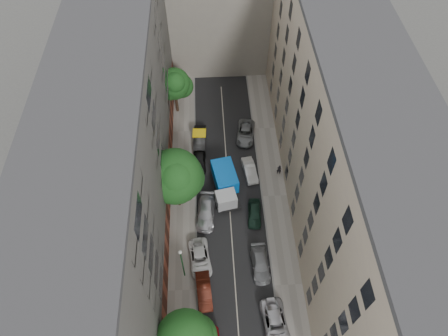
{
  "coord_description": "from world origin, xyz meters",
  "views": [
    {
      "loc": [
        -1.95,
        -25.65,
        40.69
      ],
      "look_at": [
        -0.6,
        0.13,
        6.0
      ],
      "focal_mm": 32.0,
      "sensor_mm": 36.0,
      "label": 1
    }
  ],
  "objects": [
    {
      "name": "tree_far",
      "position": [
        -6.3,
        14.9,
        4.96
      ],
      "size": [
        4.68,
        4.3,
        7.23
      ],
      "color": "#382619",
      "rests_on": "sidewalk_left"
    },
    {
      "name": "car_left_2",
      "position": [
        -3.6,
        -7.8,
        0.65
      ],
      "size": [
        2.74,
        4.94,
        1.31
      ],
      "primitive_type": "imported",
      "rotation": [
        0.0,
        0.0,
        0.12
      ],
      "color": "silver",
      "rests_on": "ground"
    },
    {
      "name": "car_right_3",
      "position": [
        2.8,
        3.6,
        0.65
      ],
      "size": [
        1.98,
        4.13,
        1.31
      ],
      "primitive_type": "imported",
      "rotation": [
        0.0,
        0.0,
        0.16
      ],
      "color": "silver",
      "rests_on": "ground"
    },
    {
      "name": "car_right_2",
      "position": [
        2.8,
        -2.6,
        0.65
      ],
      "size": [
        1.88,
        3.94,
        1.3
      ],
      "primitive_type": "imported",
      "rotation": [
        0.0,
        0.0,
        -0.09
      ],
      "color": "black",
      "rests_on": "ground"
    },
    {
      "name": "tarp_truck",
      "position": [
        -0.43,
        1.09,
        1.57
      ],
      "size": [
        3.53,
        6.55,
        2.84
      ],
      "rotation": [
        0.0,
        0.0,
        0.19
      ],
      "color": "black",
      "rests_on": "ground"
    },
    {
      "name": "car_right_1",
      "position": [
        2.8,
        -8.8,
        0.64
      ],
      "size": [
        1.94,
        4.47,
        1.28
      ],
      "primitive_type": "imported",
      "rotation": [
        0.0,
        0.0,
        0.03
      ],
      "color": "slate",
      "rests_on": "ground"
    },
    {
      "name": "building_endcap",
      "position": [
        0.0,
        28.0,
        9.0
      ],
      "size": [
        18.0,
        12.0,
        18.0
      ],
      "primitive_type": "cube",
      "color": "gray",
      "rests_on": "ground"
    },
    {
      "name": "building_left",
      "position": [
        -11.0,
        0.0,
        10.0
      ],
      "size": [
        8.0,
        44.0,
        20.0
      ],
      "primitive_type": "cube",
      "color": "#4F4D49",
      "rests_on": "ground"
    },
    {
      "name": "lamp_post",
      "position": [
        -5.25,
        -9.41,
        3.79
      ],
      "size": [
        0.36,
        0.36,
        5.84
      ],
      "color": "#185527",
      "rests_on": "sidewalk_left"
    },
    {
      "name": "sidewalk_left",
      "position": [
        -5.5,
        0.0,
        0.07
      ],
      "size": [
        3.0,
        44.0,
        0.15
      ],
      "primitive_type": "cube",
      "color": "gray",
      "rests_on": "ground"
    },
    {
      "name": "pedestrian",
      "position": [
        6.4,
        3.28,
        0.95
      ],
      "size": [
        0.65,
        0.49,
        1.61
      ],
      "primitive_type": "imported",
      "rotation": [
        0.0,
        0.0,
        2.95
      ],
      "color": "black",
      "rests_on": "sidewalk_right"
    },
    {
      "name": "car_left_3",
      "position": [
        -2.8,
        -2.2,
        0.72
      ],
      "size": [
        2.49,
        5.13,
        1.44
      ],
      "primitive_type": "imported",
      "rotation": [
        0.0,
        0.0,
        -0.1
      ],
      "color": "#B6B6BB",
      "rests_on": "ground"
    },
    {
      "name": "car_left_4",
      "position": [
        -3.43,
        5.4,
        0.67
      ],
      "size": [
        1.63,
        3.94,
        1.34
      ],
      "primitive_type": "imported",
      "rotation": [
        0.0,
        0.0,
        -0.01
      ],
      "color": "black",
      "rests_on": "ground"
    },
    {
      "name": "road_surface",
      "position": [
        0.0,
        0.0,
        0.01
      ],
      "size": [
        8.0,
        44.0,
        0.02
      ],
      "primitive_type": "cube",
      "color": "black",
      "rests_on": "ground"
    },
    {
      "name": "car_left_1",
      "position": [
        -3.23,
        -11.4,
        0.68
      ],
      "size": [
        1.77,
        4.21,
        1.35
      ],
      "primitive_type": "imported",
      "rotation": [
        0.0,
        0.0,
        0.08
      ],
      "color": "#4F1A0F",
      "rests_on": "ground"
    },
    {
      "name": "building_right",
      "position": [
        11.0,
        0.0,
        10.0
      ],
      "size": [
        8.0,
        44.0,
        20.0
      ],
      "primitive_type": "cube",
      "color": "tan",
      "rests_on": "ground"
    },
    {
      "name": "car_right_0",
      "position": [
        3.6,
        -15.0,
        0.7
      ],
      "size": [
        2.82,
        5.26,
        1.41
      ],
      "primitive_type": "imported",
      "rotation": [
        0.0,
        0.0,
        0.1
      ],
      "color": "silver",
      "rests_on": "ground"
    },
    {
      "name": "ground",
      "position": [
        0.0,
        0.0,
        0.0
      ],
      "size": [
        120.0,
        120.0,
        0.0
      ],
      "primitive_type": "plane",
      "color": "#4C4C49",
      "rests_on": "ground"
    },
    {
      "name": "tree_mid",
      "position": [
        -5.82,
        -0.69,
        5.67
      ],
      "size": [
        6.28,
        6.15,
        8.75
      ],
      "color": "#382619",
      "rests_on": "sidewalk_left"
    },
    {
      "name": "car_right_4",
      "position": [
        2.8,
        9.8,
        0.66
      ],
      "size": [
        2.93,
        5.07,
        1.33
      ],
      "primitive_type": "imported",
      "rotation": [
        0.0,
        0.0,
        -0.16
      ],
      "color": "gray",
      "rests_on": "ground"
    },
    {
      "name": "sidewalk_right",
      "position": [
        5.5,
        0.0,
        0.07
      ],
      "size": [
        3.0,
        44.0,
        0.15
      ],
      "primitive_type": "cube",
      "color": "gray",
      "rests_on": "ground"
    },
    {
      "name": "car_left_5",
      "position": [
        -3.35,
        9.0,
        0.74
      ],
      "size": [
        1.8,
        4.56,
        1.48
      ],
      "primitive_type": "imported",
      "rotation": [
        0.0,
        0.0,
        -0.05
      ],
      "color": "black",
      "rests_on": "ground"
    }
  ]
}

